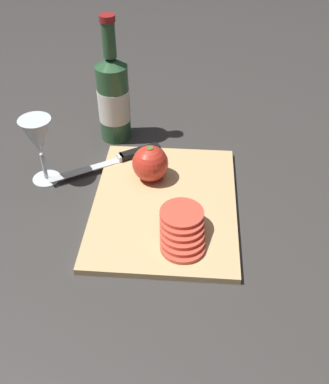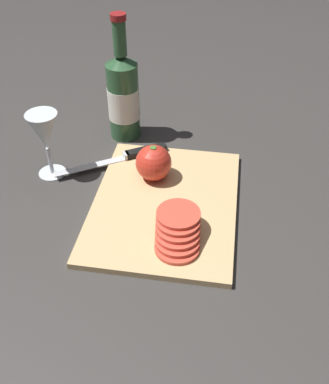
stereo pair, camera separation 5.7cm
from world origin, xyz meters
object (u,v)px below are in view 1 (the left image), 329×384
at_px(knife, 130,155).
at_px(whole_tomato, 149,163).
at_px(wine_glass, 38,139).
at_px(tomato_slice_stack_near, 182,230).
at_px(wine_bottle, 114,98).

bearing_deg(knife, whole_tomato, 94.54).
xyz_separation_m(wine_glass, whole_tomato, (-0.00, 0.23, -0.05)).
xyz_separation_m(whole_tomato, tomato_slice_stack_near, (0.18, 0.08, -0.02)).
bearing_deg(whole_tomato, wine_bottle, -150.45).
height_order(knife, tomato_slice_stack_near, tomato_slice_stack_near).
relative_size(wine_glass, tomato_slice_stack_near, 1.14).
distance_m(wine_glass, tomato_slice_stack_near, 0.37).
distance_m(wine_glass, whole_tomato, 0.24).
xyz_separation_m(knife, tomato_slice_stack_near, (0.25, 0.13, 0.02)).
xyz_separation_m(wine_glass, knife, (-0.08, 0.18, -0.09)).
bearing_deg(wine_glass, tomato_slice_stack_near, 60.69).
height_order(wine_glass, tomato_slice_stack_near, wine_glass).
distance_m(knife, tomato_slice_stack_near, 0.29).
height_order(wine_bottle, tomato_slice_stack_near, wine_bottle).
bearing_deg(wine_bottle, wine_glass, -35.21).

